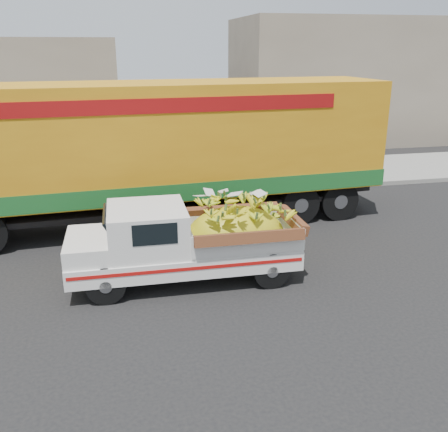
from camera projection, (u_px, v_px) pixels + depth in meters
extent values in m
plane|color=black|center=(88.00, 284.00, 10.32)|extent=(100.00, 100.00, 0.00)
cube|color=gray|center=(95.00, 200.00, 15.71)|extent=(60.00, 0.25, 0.15)
cube|color=gray|center=(97.00, 183.00, 17.66)|extent=(60.00, 4.00, 0.14)
cube|color=gray|center=(372.00, 80.00, 25.91)|extent=(14.00, 6.00, 6.00)
cylinder|color=black|center=(106.00, 285.00, 9.44)|extent=(0.75, 0.22, 0.75)
cylinder|color=black|center=(107.00, 255.00, 10.78)|extent=(0.75, 0.22, 0.75)
cylinder|color=black|center=(271.00, 270.00, 10.07)|extent=(0.75, 0.22, 0.75)
cylinder|color=black|center=(253.00, 244.00, 11.41)|extent=(0.75, 0.22, 0.75)
cube|color=silver|center=(184.00, 255.00, 10.36)|extent=(4.67, 1.72, 0.39)
cube|color=#A50F0C|center=(189.00, 269.00, 9.55)|extent=(4.56, 0.04, 0.07)
cube|color=silver|center=(70.00, 269.00, 9.95)|extent=(0.11, 1.65, 0.14)
cube|color=silver|center=(88.00, 246.00, 9.87)|extent=(0.85, 1.59, 0.36)
cube|color=silver|center=(147.00, 229.00, 10.01)|extent=(1.55, 1.63, 0.89)
cube|color=black|center=(155.00, 235.00, 9.22)|extent=(0.84, 0.02, 0.42)
cube|color=silver|center=(239.00, 231.00, 10.45)|extent=(2.29, 1.70, 0.51)
ellipsoid|color=gold|center=(235.00, 236.00, 10.46)|extent=(2.07, 1.36, 1.27)
cylinder|color=black|center=(338.00, 200.00, 14.03)|extent=(1.12, 0.40, 1.10)
cylinder|color=black|center=(308.00, 183.00, 15.85)|extent=(1.12, 0.40, 1.10)
cylinder|color=black|center=(299.00, 204.00, 13.72)|extent=(1.12, 0.40, 1.10)
cylinder|color=black|center=(272.00, 186.00, 15.53)|extent=(1.12, 0.40, 1.10)
cube|color=black|center=(167.00, 196.00, 13.62)|extent=(12.04, 1.83, 0.36)
cube|color=#C88713|center=(164.00, 138.00, 13.11)|extent=(11.90, 3.31, 2.84)
cube|color=#195922|center=(166.00, 181.00, 13.49)|extent=(11.97, 3.33, 0.45)
cube|color=maroon|center=(172.00, 106.00, 11.65)|extent=(8.38, 0.60, 0.35)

